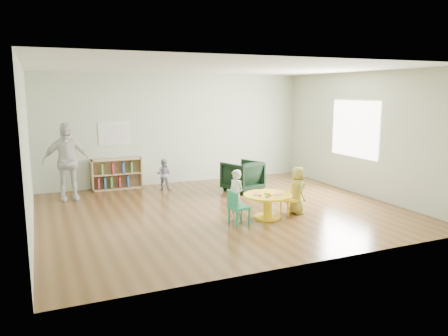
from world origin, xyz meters
The scene contains 11 objects.
room centered at (0.01, 0.00, 1.89)m, with size 7.10×7.00×2.80m.
activity_table centered at (0.57, -0.83, 0.32)m, with size 0.92×0.92×0.50m.
kid_chair_left centered at (-0.12, -0.95, 0.33)m, with size 0.37×0.37×0.62m.
kid_chair_right centered at (1.15, -0.75, 0.30)m, with size 0.32×0.32×0.57m.
bookshelf centered at (-1.61, 2.86, 0.37)m, with size 1.20×0.30×0.75m.
alphabet_poster centered at (-1.60, 2.98, 1.35)m, with size 0.74×0.01×0.54m.
armchair centered at (1.11, 1.39, 0.36)m, with size 0.78×0.80×0.73m, color black.
child_left centered at (-0.09, -0.82, 0.49)m, with size 0.35×0.23×0.97m, color silver.
child_right centered at (1.26, -0.78, 0.46)m, with size 0.45×0.29×0.93m, color yellow.
toddler centered at (-0.57, 2.29, 0.38)m, with size 0.37×0.29×0.76m, color #1C1B45.
adult_caretaker centered at (-2.78, 2.16, 0.85)m, with size 1.00×0.42×1.71m, color silver.
Camera 1 is at (-3.34, -7.83, 2.37)m, focal length 35.00 mm.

